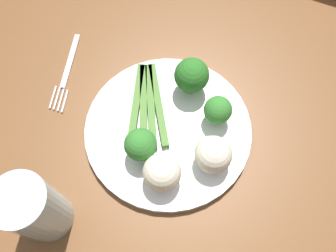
% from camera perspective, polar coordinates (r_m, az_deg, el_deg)
% --- Properties ---
extents(ground_plane, '(6.00, 6.00, 0.02)m').
position_cam_1_polar(ground_plane, '(1.31, -1.14, -14.54)').
color(ground_plane, '#B7A88E').
extents(dining_table, '(1.29, 0.83, 0.76)m').
position_cam_1_polar(dining_table, '(0.68, -2.15, -4.77)').
color(dining_table, brown).
rests_on(dining_table, ground_plane).
extents(chair, '(0.43, 0.43, 0.87)m').
position_cam_1_polar(chair, '(1.09, 16.55, 16.59)').
color(chair, brown).
rests_on(chair, ground_plane).
extents(plate, '(0.28, 0.28, 0.01)m').
position_cam_1_polar(plate, '(0.56, 0.00, -0.53)').
color(plate, white).
rests_on(plate, dining_table).
extents(asparagus_bundle, '(0.10, 0.16, 0.01)m').
position_cam_1_polar(asparagus_bundle, '(0.57, -3.54, 3.60)').
color(asparagus_bundle, '#47752D').
rests_on(asparagus_bundle, plate).
extents(broccoli_outer_edge, '(0.05, 0.05, 0.06)m').
position_cam_1_polar(broccoli_outer_edge, '(0.54, 8.45, 2.65)').
color(broccoli_outer_edge, '#609E3D').
rests_on(broccoli_outer_edge, plate).
extents(broccoli_left, '(0.05, 0.05, 0.06)m').
position_cam_1_polar(broccoli_left, '(0.51, -4.97, -3.11)').
color(broccoli_left, '#609E3D').
rests_on(broccoli_left, plate).
extents(broccoli_back_right, '(0.06, 0.06, 0.07)m').
position_cam_1_polar(broccoli_back_right, '(0.56, 4.03, 8.51)').
color(broccoli_back_right, '#568E33').
rests_on(broccoli_back_right, plate).
extents(cauliflower_mid, '(0.06, 0.06, 0.06)m').
position_cam_1_polar(cauliflower_mid, '(0.50, -1.02, -7.87)').
color(cauliflower_mid, silver).
rests_on(cauliflower_mid, plate).
extents(cauliflower_right, '(0.06, 0.06, 0.06)m').
position_cam_1_polar(cauliflower_right, '(0.51, 7.66, -4.82)').
color(cauliflower_right, silver).
rests_on(cauliflower_right, plate).
extents(fork, '(0.06, 0.16, 0.00)m').
position_cam_1_polar(fork, '(0.65, -16.76, 8.78)').
color(fork, silver).
rests_on(fork, dining_table).
extents(water_glass, '(0.07, 0.07, 0.13)m').
position_cam_1_polar(water_glass, '(0.50, -21.62, -13.00)').
color(water_glass, silver).
rests_on(water_glass, dining_table).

